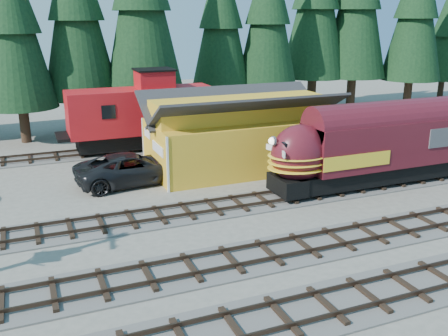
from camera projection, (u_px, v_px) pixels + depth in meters
name	position (u px, v px, depth m)	size (l,w,h in m)	color
ground	(325.00, 224.00, 25.14)	(120.00, 120.00, 0.00)	#6B665B
track_siding	(422.00, 177.00, 32.29)	(68.00, 3.20, 0.33)	#4C4947
track_spur	(78.00, 155.00, 37.42)	(32.00, 3.20, 0.33)	#4C4947
depot	(241.00, 126.00, 33.57)	(12.80, 7.00, 5.30)	gold
conifer_backdrop	(225.00, 10.00, 45.77)	(79.46, 22.64, 17.55)	black
locomotive	(372.00, 149.00, 30.12)	(14.44, 2.87, 3.92)	black
caboose	(142.00, 114.00, 38.45)	(11.09, 3.22, 5.77)	black
pickup_truck_a	(132.00, 168.00, 30.98)	(3.22, 6.97, 1.94)	black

